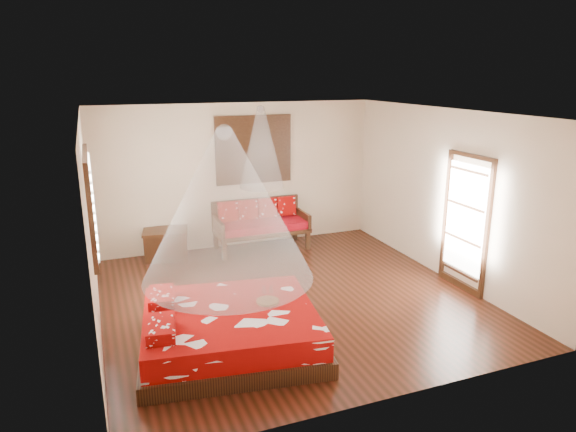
# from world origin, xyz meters

# --- Properties ---
(room) EXTENTS (5.54, 5.54, 2.84)m
(room) POSITION_xyz_m (0.00, 0.00, 1.40)
(room) COLOR black
(room) RESTS_ON ground
(bed) EXTENTS (2.45, 2.28, 0.65)m
(bed) POSITION_xyz_m (-1.25, -1.11, 0.25)
(bed) COLOR black
(bed) RESTS_ON floor
(daybed) EXTENTS (1.79, 0.80, 0.95)m
(daybed) POSITION_xyz_m (0.31, 2.38, 0.52)
(daybed) COLOR black
(daybed) RESTS_ON floor
(storage_chest) EXTENTS (0.89, 0.72, 0.55)m
(storage_chest) POSITION_xyz_m (-1.51, 2.45, 0.28)
(storage_chest) COLOR black
(storage_chest) RESTS_ON floor
(shutter_panel) EXTENTS (1.52, 0.06, 1.32)m
(shutter_panel) POSITION_xyz_m (0.31, 2.72, 1.90)
(shutter_panel) COLOR black
(shutter_panel) RESTS_ON wall_back
(window_left) EXTENTS (0.10, 1.74, 1.34)m
(window_left) POSITION_xyz_m (-2.71, 0.20, 1.70)
(window_left) COLOR black
(window_left) RESTS_ON wall_left
(glazed_door) EXTENTS (0.08, 1.02, 2.16)m
(glazed_door) POSITION_xyz_m (2.72, -0.60, 1.07)
(glazed_door) COLOR black
(glazed_door) RESTS_ON floor
(wine_tray) EXTENTS (0.29, 0.29, 0.23)m
(wine_tray) POSITION_xyz_m (-0.71, -1.05, 0.56)
(wine_tray) COLOR brown
(wine_tray) RESTS_ON bed
(mosquito_net_main) EXTENTS (2.05, 2.05, 1.80)m
(mosquito_net_main) POSITION_xyz_m (-1.23, -1.11, 1.85)
(mosquito_net_main) COLOR white
(mosquito_net_main) RESTS_ON ceiling
(mosquito_net_daybed) EXTENTS (0.84, 0.84, 1.50)m
(mosquito_net_daybed) POSITION_xyz_m (0.31, 2.25, 2.00)
(mosquito_net_daybed) COLOR white
(mosquito_net_daybed) RESTS_ON ceiling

